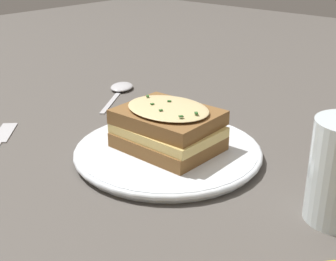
# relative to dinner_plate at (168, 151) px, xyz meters

# --- Properties ---
(ground_plane) EXTENTS (2.40, 2.40, 0.00)m
(ground_plane) POSITION_rel_dinner_plate_xyz_m (-0.01, 0.02, -0.01)
(ground_plane) COLOR #514C47
(dinner_plate) EXTENTS (0.24, 0.24, 0.01)m
(dinner_plate) POSITION_rel_dinner_plate_xyz_m (0.00, 0.00, 0.00)
(dinner_plate) COLOR white
(dinner_plate) RESTS_ON ground_plane
(sandwich) EXTENTS (0.13, 0.10, 0.06)m
(sandwich) POSITION_rel_dinner_plate_xyz_m (0.00, -0.00, 0.03)
(sandwich) COLOR brown
(sandwich) RESTS_ON dinner_plate
(spoon) EXTENTS (0.11, 0.15, 0.01)m
(spoon) POSITION_rel_dinner_plate_xyz_m (0.25, -0.15, -0.00)
(spoon) COLOR silver
(spoon) RESTS_ON ground_plane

